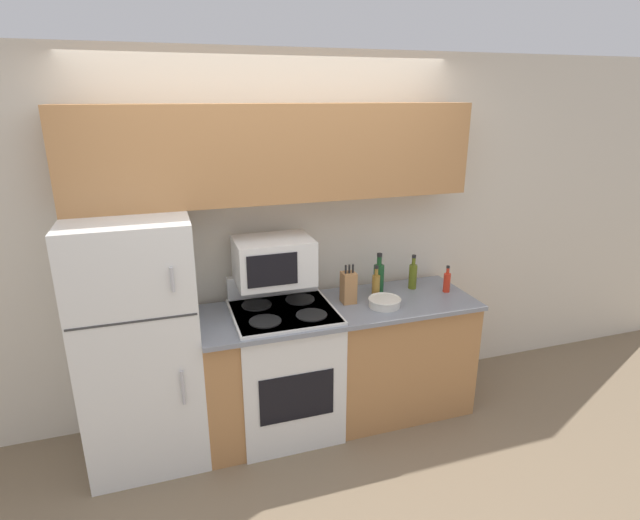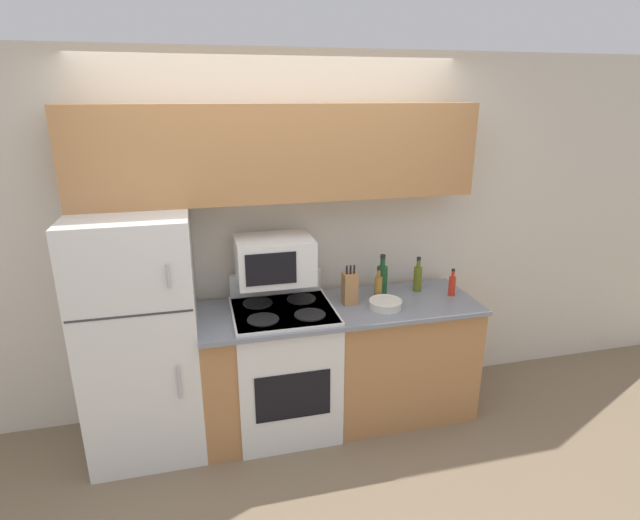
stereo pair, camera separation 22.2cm
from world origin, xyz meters
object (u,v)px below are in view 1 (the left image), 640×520
object	(u,v)px
refrigerator	(140,342)
bottle_hot_sauce	(447,282)
bowl	(385,302)
microwave	(274,261)
bottle_wine_green	(379,277)
stove	(285,368)
knife_block	(348,287)
bottle_vinegar	(376,285)
bottle_olive_oil	(413,275)

from	to	relation	value
refrigerator	bottle_hot_sauce	bearing A→B (deg)	-1.07
bowl	bottle_hot_sauce	size ratio (longest dim) A/B	1.13
microwave	bottle_wine_green	distance (m)	0.81
refrigerator	bottle_wine_green	bearing A→B (deg)	3.43
refrigerator	stove	world-z (taller)	refrigerator
knife_block	bottle_vinegar	size ratio (longest dim) A/B	1.16
bowl	refrigerator	bearing A→B (deg)	174.77
bowl	bottle_vinegar	bearing A→B (deg)	88.22
refrigerator	bottle_olive_oil	bearing A→B (deg)	2.92
refrigerator	microwave	xyz separation A→B (m)	(0.88, 0.08, 0.42)
bottle_hot_sauce	bottle_vinegar	xyz separation A→B (m)	(-0.54, 0.05, 0.02)
bottle_wine_green	bottle_hot_sauce	xyz separation A→B (m)	(0.48, -0.14, -0.04)
microwave	bottle_vinegar	xyz separation A→B (m)	(0.72, -0.06, -0.24)
microwave	bottle_hot_sauce	world-z (taller)	microwave
bowl	knife_block	bearing A→B (deg)	145.22
bottle_wine_green	bottle_hot_sauce	world-z (taller)	bottle_wine_green
knife_block	stove	bearing A→B (deg)	-175.85
stove	knife_block	xyz separation A→B (m)	(0.47, 0.03, 0.53)
refrigerator	bottle_olive_oil	size ratio (longest dim) A/B	6.15
microwave	bottle_olive_oil	xyz separation A→B (m)	(1.05, 0.02, -0.23)
microwave	bottle_wine_green	xyz separation A→B (m)	(0.78, 0.02, -0.22)
bottle_wine_green	bottle_vinegar	xyz separation A→B (m)	(-0.06, -0.08, -0.02)
bottle_olive_oil	bowl	bearing A→B (deg)	-144.40
microwave	stove	bearing A→B (deg)	-74.30
stove	bottle_olive_oil	bearing A→B (deg)	7.44
microwave	bottle_vinegar	bearing A→B (deg)	-4.93
refrigerator	bottle_vinegar	world-z (taller)	refrigerator
bottle_wine_green	bottle_olive_oil	size ratio (longest dim) A/B	1.15
bottle_hot_sauce	microwave	bearing A→B (deg)	174.73
knife_block	bottle_olive_oil	world-z (taller)	knife_block
bottle_olive_oil	refrigerator	bearing A→B (deg)	-177.08
refrigerator	bottle_vinegar	bearing A→B (deg)	0.51
refrigerator	stove	size ratio (longest dim) A/B	1.50
knife_block	refrigerator	bearing A→B (deg)	179.97
knife_block	bowl	xyz separation A→B (m)	(0.21, -0.15, -0.08)
refrigerator	stove	distance (m)	0.97
knife_block	bottle_hot_sauce	size ratio (longest dim) A/B	1.40
knife_block	bottle_wine_green	bearing A→B (deg)	20.06
microwave	bottle_vinegar	distance (m)	0.76
knife_block	microwave	bearing A→B (deg)	171.33
stove	bottle_vinegar	world-z (taller)	bottle_vinegar
bottle_vinegar	refrigerator	bearing A→B (deg)	-179.49
microwave	refrigerator	bearing A→B (deg)	-175.04
microwave	knife_block	size ratio (longest dim) A/B	1.80
knife_block	bottle_vinegar	bearing A→B (deg)	4.00
bowl	bottle_vinegar	world-z (taller)	bottle_vinegar
refrigerator	knife_block	bearing A→B (deg)	-0.03
refrigerator	bottle_vinegar	distance (m)	1.61
bottle_wine_green	bottle_vinegar	distance (m)	0.11
bottle_hot_sauce	bottle_olive_oil	world-z (taller)	bottle_olive_oil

